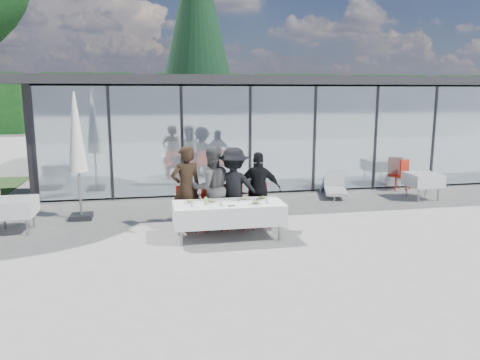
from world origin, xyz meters
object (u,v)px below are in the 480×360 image
plate_d (263,198)px  conifer_tree (197,25)px  diner_chair_a (187,206)px  plate_a (190,201)px  plate_b (212,201)px  lounger (335,187)px  diner_a (186,188)px  spare_chair_b (401,173)px  diner_chair_b (212,205)px  spare_table_left (14,207)px  diner_chair_c (234,204)px  juice_bottle (206,201)px  spare_table_right (423,180)px  diner_c (234,188)px  spare_chair_a (410,171)px  market_umbrella (77,139)px  diner_d (259,189)px  diner_chair_d (259,203)px  dining_table (229,213)px  diner_b (211,188)px  plate_extra (256,203)px  folded_eyeglasses (232,206)px  plate_c (245,199)px

plate_d → conifer_tree: (-0.01, 12.68, 5.21)m
diner_chair_a → plate_a: size_ratio=3.41×
plate_b → lounger: plate_b is taller
diner_a → spare_chair_b: bearing=-172.6°
diner_chair_b → plate_a: size_ratio=3.41×
plate_a → spare_table_left: bearing=163.6°
diner_chair_c → juice_bottle: diner_chair_c is taller
spare_table_right → plate_a: bearing=-161.0°
conifer_tree → diner_c: bearing=-92.5°
plate_a → spare_chair_a: 8.24m
market_umbrella → diner_chair_c: bearing=-21.7°
diner_chair_c → lounger: 4.43m
diner_d → diner_chair_d: 0.31m
diner_chair_a → plate_b: size_ratio=3.41×
dining_table → plate_b: plate_b is taller
conifer_tree → diner_chair_c: bearing=-92.5°
diner_a → diner_chair_d: diner_a is taller
conifer_tree → spare_chair_b: bearing=-60.3°
diner_b → plate_extra: 1.25m
diner_chair_d → folded_eyeglasses: bearing=-127.7°
plate_a → dining_table: bearing=-13.7°
diner_a → diner_chair_c: size_ratio=1.91×
dining_table → plate_extra: size_ratio=7.90×
spare_chair_b → conifer_tree: bearing=119.7°
diner_chair_a → diner_chair_c: size_ratio=1.00×
spare_chair_b → lounger: bearing=-173.2°
diner_chair_a → diner_b: (0.55, 0.00, 0.38)m
juice_bottle → diner_d: bearing=32.6°
diner_c → folded_eyeglasses: 1.08m
diner_chair_b → juice_bottle: size_ratio=6.29×
spare_chair_b → spare_table_right: bearing=-89.8°
diner_chair_b → market_umbrella: bearing=155.1°
diner_chair_d → lounger: 3.98m
diner_chair_a → diner_d: 1.65m
lounger → market_umbrella: bearing=-169.3°
folded_eyeglasses → spare_table_left: (-4.46, 1.56, -0.20)m
plate_a → plate_c: (1.15, 0.01, 0.00)m
dining_table → plate_extra: bearing=-23.6°
plate_d → plate_extra: size_ratio=1.00×
diner_c → diner_chair_d: size_ratio=1.85×
diner_a → lounger: bearing=-165.6°
diner_d → plate_extra: bearing=87.5°
diner_chair_c → folded_eyeglasses: (-0.23, -1.04, 0.22)m
diner_chair_c → plate_extra: diner_chair_c is taller
dining_table → plate_a: (-0.76, 0.19, 0.24)m
diner_chair_b → spare_chair_b: 6.90m
plate_c → folded_eyeglasses: (-0.37, -0.48, -0.02)m
dining_table → spare_table_right: (5.99, 2.51, 0.02)m
dining_table → conifer_tree: (0.76, 12.88, 5.45)m
dining_table → plate_b: (-0.34, 0.09, 0.24)m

